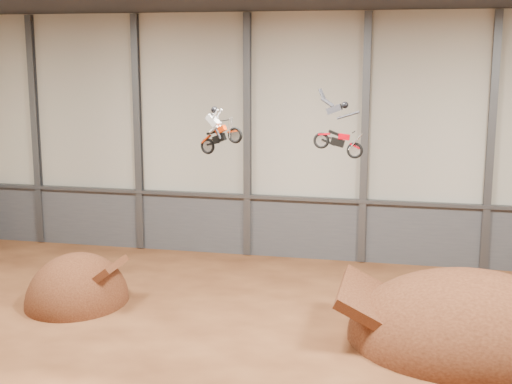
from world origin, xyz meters
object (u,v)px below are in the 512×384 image
takeoff_ramp (78,302)px  landing_ramp (468,341)px  fmx_rider_a (224,125)px  fmx_rider_b (336,124)px

takeoff_ramp → landing_ramp: size_ratio=0.55×
landing_ramp → fmx_rider_a: 13.52m
landing_ramp → fmx_rider_a: (-10.17, -1.00, 8.85)m
landing_ramp → fmx_rider_b: bearing=174.8°
fmx_rider_a → landing_ramp: bearing=22.9°
takeoff_ramp → fmx_rider_a: 11.94m
takeoff_ramp → fmx_rider_a: fmx_rider_a is taller
landing_ramp → fmx_rider_b: (-5.73, 0.52, 8.84)m
takeoff_ramp → landing_ramp: landing_ramp is taller
fmx_rider_a → fmx_rider_b: bearing=36.2°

